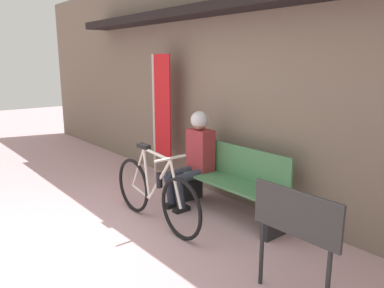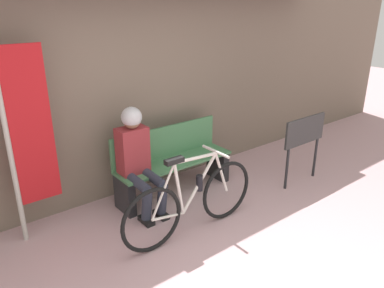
% 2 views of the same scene
% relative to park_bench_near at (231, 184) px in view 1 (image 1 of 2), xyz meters
% --- Properties ---
extents(ground_plane, '(24.00, 24.00, 0.00)m').
position_rel_park_bench_near_xyz_m(ground_plane, '(-0.55, -1.93, -0.39)').
color(ground_plane, '#C69EA3').
extents(storefront_wall, '(12.00, 0.56, 3.20)m').
position_rel_park_bench_near_xyz_m(storefront_wall, '(-0.55, 0.44, 1.27)').
color(storefront_wall, '#756656').
rests_on(storefront_wall, ground_plane).
extents(park_bench_near, '(1.54, 0.42, 0.85)m').
position_rel_park_bench_near_xyz_m(park_bench_near, '(0.00, 0.00, 0.00)').
color(park_bench_near, '#477F51').
rests_on(park_bench_near, ground_plane).
extents(bicycle, '(1.66, 0.40, 0.92)m').
position_rel_park_bench_near_xyz_m(bicycle, '(-0.37, -0.87, -0.02)').
color(bicycle, black).
rests_on(bicycle, ground_plane).
extents(person_seated, '(0.34, 0.62, 1.24)m').
position_rel_park_bench_near_xyz_m(person_seated, '(-0.56, -0.11, 0.31)').
color(person_seated, '#2D3342').
rests_on(person_seated, ground_plane).
extents(banner_pole, '(0.45, 0.05, 1.96)m').
position_rel_park_bench_near_xyz_m(banner_pole, '(-1.64, 0.10, 0.73)').
color(banner_pole, '#B7B2A8').
rests_on(banner_pole, ground_plane).
extents(signboard, '(0.77, 0.04, 0.92)m').
position_rel_park_bench_near_xyz_m(signboard, '(1.51, -0.85, 0.28)').
color(signboard, '#232326').
rests_on(signboard, ground_plane).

